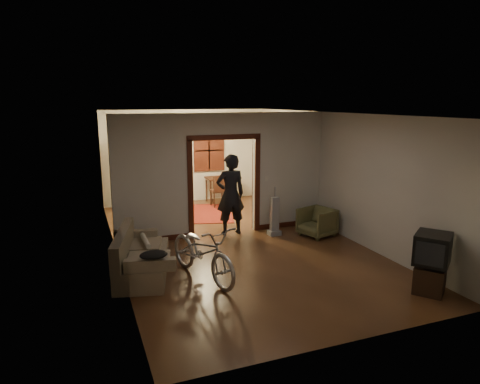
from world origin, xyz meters
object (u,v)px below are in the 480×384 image
armchair (317,222)px  desk (223,189)px  person (230,195)px  locker (150,174)px  sofa (143,252)px  bicycle (203,251)px

armchair → desk: bearing=175.4°
person → locker: size_ratio=0.96×
person → desk: 3.32m
sofa → locker: (0.96, 4.89, 0.56)m
bicycle → desk: 5.84m
locker → desk: locker is taller
bicycle → sofa: bearing=133.2°
desk → armchair: bearing=-81.7°
locker → desk: 2.28m
sofa → desk: (3.16, 4.85, -0.04)m
sofa → armchair: sofa is taller
sofa → armchair: (4.07, 0.82, -0.09)m
sofa → desk: sofa is taller
bicycle → person: 2.65m
armchair → sofa: bearing=-95.9°
sofa → bicycle: bearing=-16.2°
bicycle → armchair: size_ratio=2.65×
locker → desk: size_ratio=1.92×
person → locker: locker is taller
sofa → bicycle: (0.95, -0.56, 0.08)m
bicycle → armchair: bearing=7.3°
armchair → person: bearing=-133.5°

